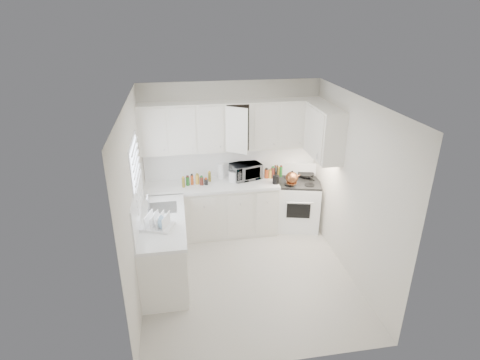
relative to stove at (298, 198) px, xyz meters
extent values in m
plane|color=beige|center=(-1.13, -1.27, -0.57)|extent=(3.20, 3.20, 0.00)
plane|color=white|center=(-1.13, -1.27, 2.03)|extent=(3.20, 3.20, 0.00)
plane|color=beige|center=(-1.13, 0.33, 0.73)|extent=(3.00, 0.00, 3.00)
plane|color=beige|center=(-1.13, -2.87, 0.73)|extent=(3.00, 0.00, 3.00)
plane|color=beige|center=(-2.63, -1.27, 0.73)|extent=(0.00, 3.20, 3.20)
plane|color=beige|center=(0.37, -1.27, 0.73)|extent=(0.00, 3.20, 3.20)
cube|color=silver|center=(-1.52, 0.02, 0.35)|extent=(2.24, 0.64, 0.05)
cube|color=silver|center=(-2.32, -1.07, 0.35)|extent=(0.64, 1.62, 0.05)
cube|color=silver|center=(-1.13, 0.32, 0.65)|extent=(2.98, 0.02, 0.55)
cube|color=silver|center=(-2.62, -1.07, 0.65)|extent=(0.02, 1.60, 0.55)
imported|color=gray|center=(-0.91, 0.16, 0.54)|extent=(0.55, 0.41, 0.34)
cylinder|color=white|center=(-1.33, 0.25, 0.51)|extent=(0.12, 0.12, 0.27)
cylinder|color=olive|center=(-1.98, 0.15, 0.44)|extent=(0.06, 0.06, 0.13)
cylinder|color=#206223|center=(-1.91, 0.06, 0.44)|extent=(0.06, 0.06, 0.13)
cylinder|color=#B34217|center=(-1.83, 0.15, 0.44)|extent=(0.06, 0.06, 0.13)
cylinder|color=gold|center=(-1.76, 0.06, 0.44)|extent=(0.06, 0.06, 0.13)
cylinder|color=maroon|center=(-1.68, 0.15, 0.44)|extent=(0.06, 0.06, 0.13)
cylinder|color=black|center=(-1.61, 0.06, 0.44)|extent=(0.06, 0.06, 0.13)
cylinder|color=olive|center=(-1.53, 0.15, 0.44)|extent=(0.06, 0.06, 0.13)
cylinder|color=#B34217|center=(-0.55, 0.19, 0.47)|extent=(0.06, 0.06, 0.19)
cylinder|color=gold|center=(-0.50, 0.13, 0.47)|extent=(0.06, 0.06, 0.19)
cylinder|color=maroon|center=(-0.44, 0.19, 0.47)|extent=(0.06, 0.06, 0.19)
cylinder|color=black|center=(-0.39, 0.13, 0.47)|extent=(0.06, 0.06, 0.19)
cylinder|color=olive|center=(-0.33, 0.19, 0.47)|extent=(0.06, 0.06, 0.19)
cylinder|color=#206223|center=(-0.28, 0.13, 0.47)|extent=(0.06, 0.06, 0.19)
camera|label=1|loc=(-2.03, -5.94, 3.05)|focal=29.09mm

